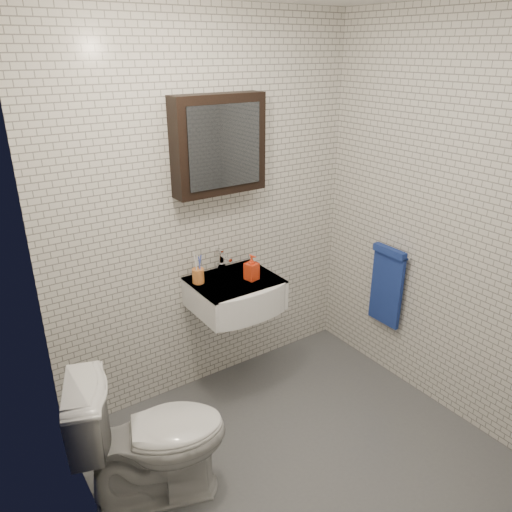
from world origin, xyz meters
The scene contains 9 objects.
ground centered at (0.00, 0.00, 0.01)m, with size 2.20×2.00×0.01m, color #515459.
room_shell centered at (0.00, 0.00, 1.47)m, with size 2.22×2.02×2.51m.
washbasin centered at (0.05, 0.73, 0.76)m, with size 0.55×0.50×0.20m.
faucet centered at (0.05, 0.93, 0.92)m, with size 0.06×0.20×0.15m.
mirror_cabinet centered at (0.05, 0.93, 1.70)m, with size 0.60×0.15×0.60m.
towel_rail centered at (1.04, 0.35, 0.72)m, with size 0.09×0.30×0.58m.
toothbrush_cup centered at (-0.16, 0.87, 0.90)m, with size 0.09×0.09×0.21m.
soap_bottle centered at (0.15, 0.72, 0.93)m, with size 0.08×0.08×0.17m, color orange.
toilet centered at (-0.80, 0.24, 0.39)m, with size 0.44×0.77×0.78m, color silver.
Camera 1 is at (-1.49, -1.73, 2.25)m, focal length 35.00 mm.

